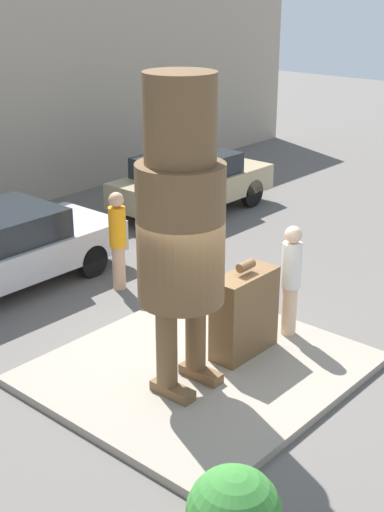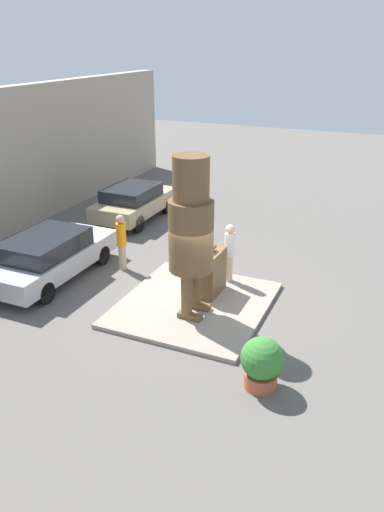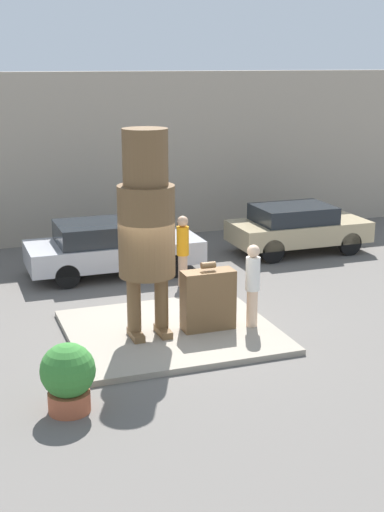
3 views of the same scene
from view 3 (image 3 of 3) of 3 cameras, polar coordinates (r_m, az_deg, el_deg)
The scene contains 10 objects.
ground_plane at distance 15.08m, azimuth -1.66°, elevation -6.28°, with size 60.00×60.00×0.00m, color #605B56.
pedestal at distance 15.05m, azimuth -1.66°, elevation -6.07°, with size 4.26×3.88×0.12m.
building_backdrop at distance 22.69m, azimuth -8.64°, elevation 7.76°, with size 28.00×0.60×5.24m.
statue_figure at distance 14.04m, azimuth -3.68°, elevation 3.06°, with size 1.14×1.14×4.20m.
giant_suitcase at distance 14.84m, azimuth 1.29°, elevation -3.51°, with size 1.10×0.45×1.46m.
tourist at distance 14.93m, azimuth 4.87°, elevation -2.09°, with size 0.30×0.30×1.78m.
parked_car_silver at distance 19.13m, azimuth -6.44°, elevation 0.78°, with size 4.62×1.89×1.45m.
parked_car_tan at distance 21.44m, azimuth 8.40°, elevation 2.33°, with size 4.07×1.87×1.43m.
planter_pot at distance 11.87m, azimuth -9.89°, elevation -9.44°, with size 0.91×0.91×1.18m.
worker_hivis at distance 17.92m, azimuth -0.74°, elevation 0.64°, with size 0.31×0.31×1.83m.
Camera 3 is at (-4.30, -13.33, 5.57)m, focal length 50.00 mm.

